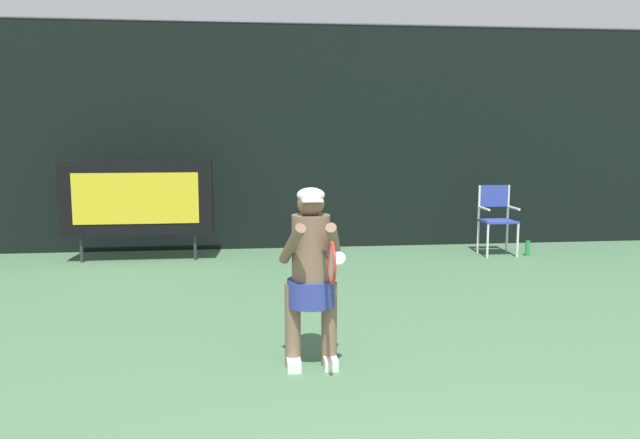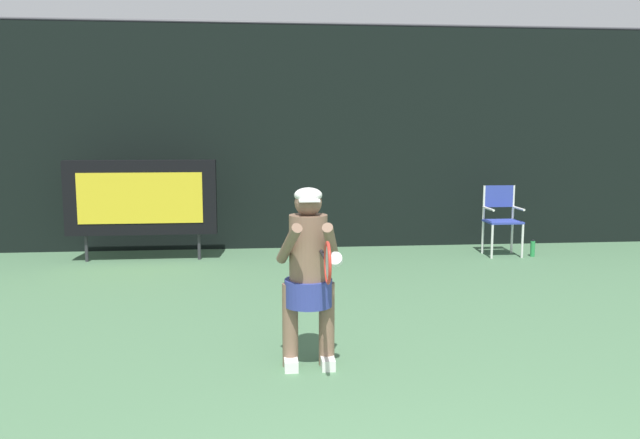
% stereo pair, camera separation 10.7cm
% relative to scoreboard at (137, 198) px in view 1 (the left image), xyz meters
% --- Properties ---
extents(backdrop_screen, '(18.00, 0.12, 3.66)m').
position_rel_scoreboard_xyz_m(backdrop_screen, '(2.64, 0.90, 0.86)').
color(backdrop_screen, black).
rests_on(backdrop_screen, ground).
extents(scoreboard, '(2.20, 0.21, 1.50)m').
position_rel_scoreboard_xyz_m(scoreboard, '(0.00, 0.00, 0.00)').
color(scoreboard, black).
rests_on(scoreboard, ground).
extents(umpire_chair, '(0.52, 0.44, 1.08)m').
position_rel_scoreboard_xyz_m(umpire_chair, '(5.49, -0.10, -0.33)').
color(umpire_chair, white).
rests_on(umpire_chair, ground).
extents(water_bottle, '(0.07, 0.07, 0.27)m').
position_rel_scoreboard_xyz_m(water_bottle, '(5.94, -0.28, -0.82)').
color(water_bottle, '#2B8F48').
rests_on(water_bottle, ground).
extents(tennis_player, '(0.53, 0.60, 1.47)m').
position_rel_scoreboard_xyz_m(tennis_player, '(2.11, -4.58, -0.14)').
color(tennis_player, white).
rests_on(tennis_player, ground).
extents(tennis_racket, '(0.03, 0.60, 0.31)m').
position_rel_scoreboard_xyz_m(tennis_racket, '(2.20, -5.13, 0.04)').
color(tennis_racket, black).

